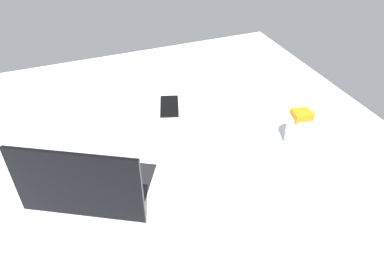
# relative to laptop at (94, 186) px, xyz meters

# --- Properties ---
(bed_mattress) EXTENTS (1.80, 1.40, 0.18)m
(bed_mattress) POSITION_rel_laptop_xyz_m (-0.13, -0.19, -0.13)
(bed_mattress) COLOR #B7BCC6
(bed_mattress) RESTS_ON ground
(laptop) EXTENTS (0.40, 0.36, 0.23)m
(laptop) POSITION_rel_laptop_xyz_m (0.00, 0.00, 0.00)
(laptop) COLOR silver
(laptop) RESTS_ON bed_mattress
(snack_cup) EXTENTS (0.09, 0.09, 0.13)m
(snack_cup) POSITION_rel_laptop_xyz_m (-0.67, -0.00, 0.02)
(snack_cup) COLOR silver
(snack_cup) RESTS_ON bed_mattress
(cell_phone) EXTENTS (0.11, 0.15, 0.01)m
(cell_phone) POSITION_rel_laptop_xyz_m (-0.34, -0.36, -0.04)
(cell_phone) COLOR black
(cell_phone) RESTS_ON bed_mattress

